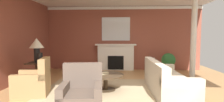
# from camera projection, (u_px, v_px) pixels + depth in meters

# --- Properties ---
(ground_plane) EXTENTS (8.51, 8.51, 0.00)m
(ground_plane) POSITION_uv_depth(u_px,v_px,m) (119.00, 88.00, 5.13)
(ground_plane) COLOR tan
(wall_fireplace) EXTENTS (7.14, 0.12, 2.85)m
(wall_fireplace) POSITION_uv_depth(u_px,v_px,m) (120.00, 38.00, 7.99)
(wall_fireplace) COLOR brown
(wall_fireplace) RESTS_ON ground_plane
(wall_window) EXTENTS (0.12, 6.45, 2.85)m
(wall_window) POSITION_uv_depth(u_px,v_px,m) (13.00, 39.00, 5.49)
(wall_window) COLOR brown
(wall_window) RESTS_ON ground_plane
(crown_moulding) EXTENTS (7.14, 0.08, 0.12)m
(crown_moulding) POSITION_uv_depth(u_px,v_px,m) (120.00, 8.00, 7.80)
(crown_moulding) COLOR white
(area_rug) EXTENTS (3.42, 2.52, 0.01)m
(area_rug) POSITION_uv_depth(u_px,v_px,m) (106.00, 90.00, 4.92)
(area_rug) COLOR tan
(area_rug) RESTS_ON ground_plane
(fireplace) EXTENTS (1.80, 0.35, 1.17)m
(fireplace) POSITION_uv_depth(u_px,v_px,m) (116.00, 58.00, 7.86)
(fireplace) COLOR white
(fireplace) RESTS_ON ground_plane
(mantel_mirror) EXTENTS (1.26, 0.04, 1.04)m
(mantel_mirror) POSITION_uv_depth(u_px,v_px,m) (116.00, 29.00, 7.87)
(mantel_mirror) COLOR silver
(sofa) EXTENTS (0.97, 2.13, 0.85)m
(sofa) POSITION_uv_depth(u_px,v_px,m) (166.00, 82.00, 4.67)
(sofa) COLOR beige
(sofa) RESTS_ON ground_plane
(armchair_near_window) EXTENTS (0.96, 0.96, 0.95)m
(armchair_near_window) POSITION_uv_depth(u_px,v_px,m) (34.00, 83.00, 4.51)
(armchair_near_window) COLOR #9E7A4C
(armchair_near_window) RESTS_ON ground_plane
(armchair_facing_fireplace) EXTENTS (0.88, 0.88, 0.95)m
(armchair_facing_fireplace) POSITION_uv_depth(u_px,v_px,m) (82.00, 98.00, 3.42)
(armchair_facing_fireplace) COLOR brown
(armchair_facing_fireplace) RESTS_ON ground_plane
(coffee_table) EXTENTS (1.00, 1.00, 0.45)m
(coffee_table) POSITION_uv_depth(u_px,v_px,m) (106.00, 78.00, 4.89)
(coffee_table) COLOR #3D2D1E
(coffee_table) RESTS_ON ground_plane
(side_table) EXTENTS (0.56, 0.56, 0.70)m
(side_table) POSITION_uv_depth(u_px,v_px,m) (38.00, 72.00, 5.48)
(side_table) COLOR #3D2D1E
(side_table) RESTS_ON ground_plane
(table_lamp) EXTENTS (0.44, 0.44, 0.75)m
(table_lamp) POSITION_uv_depth(u_px,v_px,m) (37.00, 45.00, 5.41)
(table_lamp) COLOR black
(table_lamp) RESTS_ON side_table
(vase_on_side_table) EXTENTS (0.15, 0.15, 0.31)m
(vase_on_side_table) POSITION_uv_depth(u_px,v_px,m) (40.00, 58.00, 5.32)
(vase_on_side_table) COLOR black
(vase_on_side_table) RESTS_ON side_table
(vase_tall_corner) EXTENTS (0.27, 0.27, 0.60)m
(vase_tall_corner) POSITION_uv_depth(u_px,v_px,m) (152.00, 65.00, 7.50)
(vase_tall_corner) COLOR beige
(vase_tall_corner) RESTS_ON ground_plane
(book_red_cover) EXTENTS (0.29, 0.24, 0.05)m
(book_red_cover) POSITION_uv_depth(u_px,v_px,m) (104.00, 73.00, 4.90)
(book_red_cover) COLOR tan
(book_red_cover) RESTS_ON coffee_table
(potted_plant) EXTENTS (0.56, 0.56, 0.83)m
(potted_plant) POSITION_uv_depth(u_px,v_px,m) (168.00, 61.00, 7.11)
(potted_plant) COLOR #333333
(potted_plant) RESTS_ON ground_plane
(column_white) EXTENTS (0.20, 0.20, 2.85)m
(column_white) POSITION_uv_depth(u_px,v_px,m) (194.00, 39.00, 6.41)
(column_white) COLOR white
(column_white) RESTS_ON ground_plane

